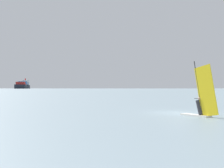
{
  "coord_description": "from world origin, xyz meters",
  "views": [
    {
      "loc": [
        -10.07,
        -19.98,
        2.13
      ],
      "look_at": [
        -2.14,
        16.43,
        2.69
      ],
      "focal_mm": 41.11,
      "sensor_mm": 36.0,
      "label": 1
    }
  ],
  "objects": [
    {
      "name": "cargo_ship",
      "position": [
        -113.4,
        838.99,
        9.3
      ],
      "size": [
        34.15,
        217.2,
        35.21
      ],
      "rotation": [
        0.0,
        0.0,
        4.74
      ],
      "color": "black",
      "rests_on": "ground_plane"
    },
    {
      "name": "ground_plane",
      "position": [
        0.0,
        0.0,
        0.0
      ],
      "size": [
        4000.0,
        4000.0,
        0.0
      ],
      "primitive_type": "plane",
      "color": "gray"
    },
    {
      "name": "distant_headland",
      "position": [
        474.57,
        1392.81,
        20.91
      ],
      "size": [
        1255.74,
        604.54,
        41.81
      ],
      "primitive_type": "cube",
      "rotation": [
        0.0,
        0.0,
        -0.2
      ],
      "color": "#60665B",
      "rests_on": "ground_plane"
    },
    {
      "name": "windsurfer",
      "position": [
        0.39,
        -2.84,
        1.04
      ],
      "size": [
        1.53,
        3.07,
        4.16
      ],
      "rotation": [
        0.0,
        0.0,
        1.93
      ],
      "color": "white",
      "rests_on": "ground_plane"
    }
  ]
}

